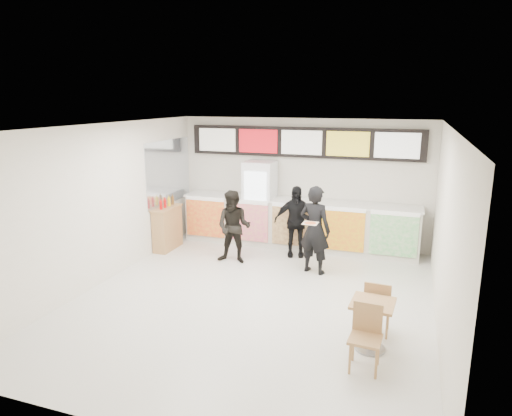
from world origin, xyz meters
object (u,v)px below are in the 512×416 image
at_px(drinks_fridge, 260,203).
at_px(cafe_table, 372,317).
at_px(customer_left, 234,227).
at_px(customer_main, 315,230).
at_px(condiment_ledge, 167,228).
at_px(service_counter, 297,224).
at_px(customer_mid, 295,221).

relative_size(drinks_fridge, cafe_table, 1.35).
bearing_deg(drinks_fridge, customer_left, -93.30).
bearing_deg(cafe_table, customer_main, 121.16).
bearing_deg(customer_main, condiment_ledge, 9.28).
relative_size(customer_main, cafe_table, 1.21).
height_order(drinks_fridge, customer_main, drinks_fridge).
bearing_deg(drinks_fridge, condiment_ledge, -148.95).
relative_size(service_counter, customer_main, 3.11).
height_order(customer_mid, cafe_table, customer_mid).
distance_m(service_counter, customer_mid, 0.67).
height_order(service_counter, condiment_ledge, condiment_ledge).
xyz_separation_m(customer_main, cafe_table, (1.37, -2.63, -0.40)).
distance_m(drinks_fridge, cafe_table, 5.14).
bearing_deg(service_counter, customer_main, -63.78).
distance_m(service_counter, cafe_table, 4.61).
bearing_deg(customer_left, customer_mid, 32.74).
bearing_deg(customer_mid, drinks_fridge, 132.65).
height_order(service_counter, drinks_fridge, drinks_fridge).
distance_m(customer_mid, cafe_table, 4.02).
bearing_deg(customer_main, cafe_table, 132.46).
bearing_deg(customer_main, drinks_fridge, -26.91).
bearing_deg(customer_left, customer_main, -4.38).
bearing_deg(condiment_ledge, cafe_table, -31.27).
relative_size(drinks_fridge, customer_mid, 1.25).
bearing_deg(cafe_table, condiment_ledge, 152.39).
distance_m(customer_main, customer_left, 1.75).
distance_m(service_counter, customer_left, 1.78).
relative_size(service_counter, cafe_table, 3.75).
height_order(customer_left, customer_mid, customer_mid).
xyz_separation_m(service_counter, cafe_table, (2.09, -4.10, -0.07)).
bearing_deg(customer_left, cafe_table, -44.07).
distance_m(customer_main, customer_mid, 1.06).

